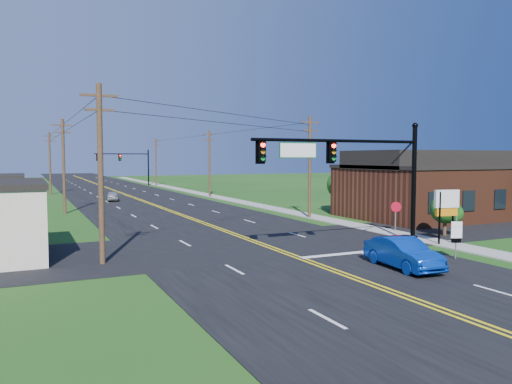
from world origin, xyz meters
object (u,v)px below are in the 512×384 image
blue_car (403,254)px  route_sign (456,234)px  signal_mast_far (125,162)px  stop_sign (396,210)px  signal_mast_main (354,168)px

blue_car → route_sign: size_ratio=1.94×
signal_mast_far → blue_car: signal_mast_far is taller
stop_sign → signal_mast_far: bearing=120.5°
signal_mast_far → stop_sign: 68.02m
signal_mast_main → signal_mast_far: bearing=89.9°
blue_car → stop_sign: (7.78, 9.57, 0.84)m
signal_mast_far → route_sign: signal_mast_far is taller
route_sign → signal_mast_far: bearing=116.5°
signal_mast_main → blue_car: 6.61m
signal_mast_main → route_sign: (3.16, -4.64, -3.39)m
blue_car → signal_mast_far: bearing=94.1°
blue_car → stop_sign: bearing=55.7°
signal_mast_main → route_sign: size_ratio=4.83×
signal_mast_far → blue_car: (-0.99, -77.19, -3.80)m
signal_mast_far → blue_car: size_ratio=2.43×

